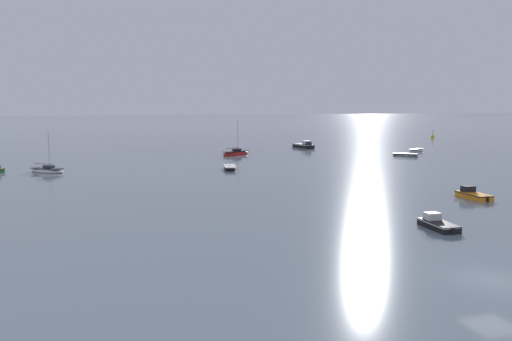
% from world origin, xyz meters
% --- Properties ---
extents(ground_plane, '(800.00, 800.00, 0.00)m').
position_xyz_m(ground_plane, '(0.00, 0.00, 0.00)').
color(ground_plane, slate).
extents(rowboat_moored_0, '(4.31, 4.13, 0.70)m').
position_xyz_m(rowboat_moored_0, '(31.62, 57.05, 0.19)').
color(rowboat_moored_0, gray).
rests_on(rowboat_moored_0, ground).
extents(motorboat_moored_0, '(3.32, 6.35, 2.30)m').
position_xyz_m(motorboat_moored_0, '(21.25, 77.49, 0.35)').
color(motorboat_moored_0, black).
rests_on(motorboat_moored_0, ground).
extents(motorboat_moored_2, '(1.65, 4.20, 1.56)m').
position_xyz_m(motorboat_moored_2, '(4.20, 10.95, 0.24)').
color(motorboat_moored_2, black).
rests_on(motorboat_moored_2, ground).
extents(sailboat_moored_0, '(6.04, 4.39, 6.58)m').
position_xyz_m(sailboat_moored_0, '(3.73, 68.01, 0.29)').
color(sailboat_moored_0, red).
rests_on(sailboat_moored_0, ground).
extents(sailboat_moored_1, '(5.16, 4.61, 5.94)m').
position_xyz_m(sailboat_moored_1, '(-26.44, 52.10, 0.26)').
color(sailboat_moored_1, white).
rests_on(sailboat_moored_1, ground).
extents(motorboat_moored_3, '(1.61, 4.44, 1.66)m').
position_xyz_m(motorboat_moored_3, '(15.05, 20.34, 0.25)').
color(motorboat_moored_3, orange).
rests_on(motorboat_moored_3, ground).
extents(rowboat_moored_2, '(4.68, 3.69, 0.72)m').
position_xyz_m(rowboat_moored_2, '(38.65, 64.18, 0.19)').
color(rowboat_moored_2, white).
rests_on(rowboat_moored_2, ground).
extents(rowboat_moored_4, '(2.31, 4.85, 0.73)m').
position_xyz_m(rowboat_moored_4, '(-2.29, 48.10, 0.20)').
color(rowboat_moored_4, black).
rests_on(rowboat_moored_4, ground).
extents(channel_buoy, '(0.90, 0.90, 2.30)m').
position_xyz_m(channel_buoy, '(65.59, 96.58, 0.46)').
color(channel_buoy, gold).
rests_on(channel_buoy, ground).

